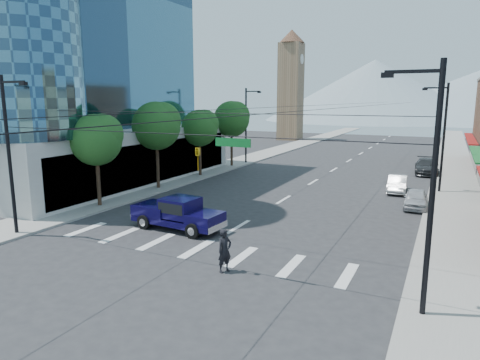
{
  "coord_description": "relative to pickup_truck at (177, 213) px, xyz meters",
  "views": [
    {
      "loc": [
        11.13,
        -16.59,
        7.7
      ],
      "look_at": [
        0.26,
        5.7,
        3.0
      ],
      "focal_mm": 32.0,
      "sensor_mm": 36.0,
      "label": 1
    }
  ],
  "objects": [
    {
      "name": "clock_tower",
      "position": [
        -13.42,
        58.0,
        9.62
      ],
      "size": [
        4.8,
        4.8,
        20.4
      ],
      "color": "#8C6B4C",
      "rests_on": "ground"
    },
    {
      "name": "tree_midfar",
      "position": [
        -7.99,
        16.1,
        3.97
      ],
      "size": [
        3.65,
        3.64,
        6.71
      ],
      "color": "black",
      "rests_on": "ground"
    },
    {
      "name": "mountain_right",
      "position": [
        23.08,
        156.0,
        7.98
      ],
      "size": [
        90.0,
        90.0,
        18.0
      ],
      "primitive_type": "cone",
      "color": "gray",
      "rests_on": "ground"
    },
    {
      "name": "pedestrian",
      "position": [
        5.58,
        -4.47,
        -0.02
      ],
      "size": [
        0.74,
        0.86,
        2.0
      ],
      "primitive_type": "imported",
      "rotation": [
        0.0,
        0.0,
        1.14
      ],
      "color": "black",
      "rests_on": "ground"
    },
    {
      "name": "sidewalk_right",
      "position": [
        15.08,
        36.0,
        -0.95
      ],
      "size": [
        4.0,
        120.0,
        0.15
      ],
      "primitive_type": "cube",
      "color": "gray",
      "rests_on": "ground"
    },
    {
      "name": "lamp_pole_ne",
      "position": [
        13.75,
        18.0,
        3.92
      ],
      "size": [
        2.0,
        0.25,
        9.0
      ],
      "color": "black",
      "rests_on": "ground"
    },
    {
      "name": "mountain_left",
      "position": [
        -11.92,
        146.0,
        9.98
      ],
      "size": [
        80.0,
        80.0,
        22.0
      ],
      "primitive_type": "cone",
      "color": "gray",
      "rests_on": "ground"
    },
    {
      "name": "pickup_truck",
      "position": [
        0.0,
        0.0,
        0.0
      ],
      "size": [
        5.92,
        2.58,
        1.96
      ],
      "rotation": [
        0.0,
        0.0,
        -0.07
      ],
      "color": "#0C083A",
      "rests_on": "ground"
    },
    {
      "name": "sidewalk_left",
      "position": [
        -8.92,
        36.0,
        -0.95
      ],
      "size": [
        4.0,
        120.0,
        0.15
      ],
      "primitive_type": "cube",
      "color": "gray",
      "rests_on": "ground"
    },
    {
      "name": "parked_car_near",
      "position": [
        12.48,
        11.74,
        -0.34
      ],
      "size": [
        1.77,
        4.03,
        1.35
      ],
      "primitive_type": "imported",
      "rotation": [
        0.0,
        0.0,
        0.04
      ],
      "color": "silver",
      "rests_on": "ground"
    },
    {
      "name": "parked_car_far",
      "position": [
        12.42,
        27.52,
        -0.22
      ],
      "size": [
        2.63,
        5.66,
        1.6
      ],
      "primitive_type": "imported",
      "rotation": [
        0.0,
        0.0,
        0.07
      ],
      "color": "#2D2E30",
      "rests_on": "ground"
    },
    {
      "name": "office_tower",
      "position": [
        -23.18,
        9.85,
        13.43
      ],
      "size": [
        29.5,
        27.0,
        30.0
      ],
      "color": "#B7B7B2",
      "rests_on": "ground"
    },
    {
      "name": "tree_far",
      "position": [
        -7.99,
        23.1,
        4.57
      ],
      "size": [
        4.09,
        4.09,
        7.52
      ],
      "color": "black",
      "rests_on": "ground"
    },
    {
      "name": "tree_midnear",
      "position": [
        -7.99,
        9.1,
        4.57
      ],
      "size": [
        4.09,
        4.09,
        7.52
      ],
      "color": "black",
      "rests_on": "ground"
    },
    {
      "name": "lamp_pole_nw",
      "position": [
        -7.58,
        26.0,
        3.92
      ],
      "size": [
        2.0,
        0.25,
        9.0
      ],
      "color": "black",
      "rests_on": "ground"
    },
    {
      "name": "signal_rig",
      "position": [
        3.27,
        -5.0,
        3.62
      ],
      "size": [
        21.8,
        0.2,
        9.0
      ],
      "color": "black",
      "rests_on": "ground"
    },
    {
      "name": "tree_near",
      "position": [
        -7.99,
        2.1,
        3.97
      ],
      "size": [
        3.65,
        3.64,
        6.71
      ],
      "color": "black",
      "rests_on": "ground"
    },
    {
      "name": "ground",
      "position": [
        3.08,
        -4.0,
        -1.02
      ],
      "size": [
        160.0,
        160.0,
        0.0
      ],
      "primitive_type": "plane",
      "color": "#28282B",
      "rests_on": "ground"
    },
    {
      "name": "parked_car_mid",
      "position": [
        10.68,
        16.84,
        -0.33
      ],
      "size": [
        1.7,
        4.28,
        1.39
      ],
      "primitive_type": "imported",
      "rotation": [
        0.0,
        0.0,
        0.06
      ],
      "color": "white",
      "rests_on": "ground"
    }
  ]
}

